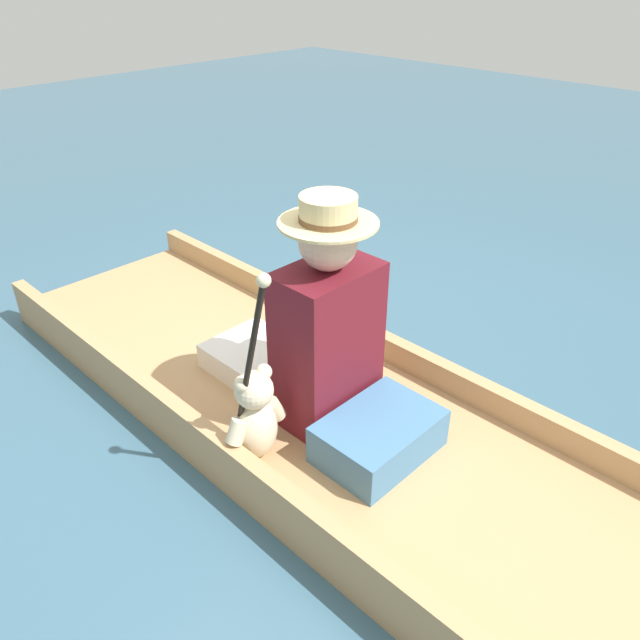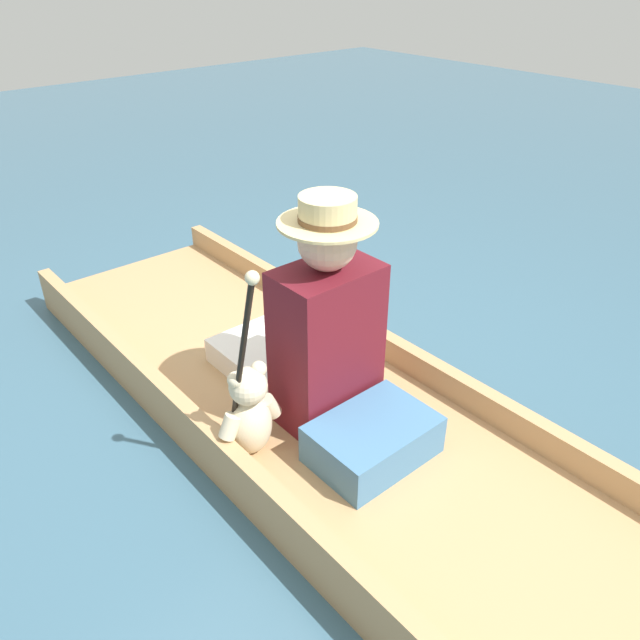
{
  "view_description": "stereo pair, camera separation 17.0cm",
  "coord_description": "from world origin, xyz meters",
  "px_view_note": "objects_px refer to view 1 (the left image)",
  "views": [
    {
      "loc": [
        -1.39,
        -1.46,
        1.69
      ],
      "look_at": [
        -0.0,
        -0.09,
        0.52
      ],
      "focal_mm": 35.0,
      "sensor_mm": 36.0,
      "label": 1
    },
    {
      "loc": [
        -1.27,
        -1.58,
        1.69
      ],
      "look_at": [
        -0.0,
        -0.09,
        0.52
      ],
      "focal_mm": 35.0,
      "sensor_mm": 36.0,
      "label": 2
    }
  ],
  "objects_px": {
    "teddy_bear": "(255,416)",
    "wine_glass": "(302,310)",
    "walking_cane": "(250,358)",
    "seated_person": "(312,334)"
  },
  "relations": [
    {
      "from": "teddy_bear",
      "to": "wine_glass",
      "type": "xyz_separation_m",
      "value": [
        0.66,
        0.45,
        -0.02
      ]
    },
    {
      "from": "teddy_bear",
      "to": "wine_glass",
      "type": "height_order",
      "value": "teddy_bear"
    },
    {
      "from": "teddy_bear",
      "to": "wine_glass",
      "type": "bearing_deg",
      "value": 34.17
    },
    {
      "from": "walking_cane",
      "to": "teddy_bear",
      "type": "bearing_deg",
      "value": 49.64
    },
    {
      "from": "wine_glass",
      "to": "walking_cane",
      "type": "height_order",
      "value": "walking_cane"
    },
    {
      "from": "teddy_bear",
      "to": "walking_cane",
      "type": "xyz_separation_m",
      "value": [
        -0.05,
        -0.06,
        0.3
      ]
    },
    {
      "from": "seated_person",
      "to": "teddy_bear",
      "type": "bearing_deg",
      "value": -164.37
    },
    {
      "from": "seated_person",
      "to": "wine_glass",
      "type": "height_order",
      "value": "seated_person"
    },
    {
      "from": "wine_glass",
      "to": "walking_cane",
      "type": "distance_m",
      "value": 0.92
    },
    {
      "from": "walking_cane",
      "to": "wine_glass",
      "type": "bearing_deg",
      "value": 35.47
    }
  ]
}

